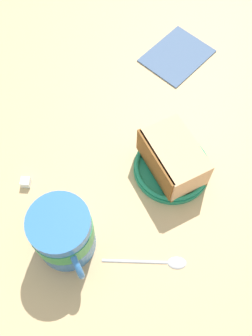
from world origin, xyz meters
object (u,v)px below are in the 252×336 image
Objects in this scene: tea_mug at (63,233)px; folded_napkin at (177,55)px; small_plate at (172,165)px; sugar_cube at (26,182)px; cake_slice at (173,157)px; teaspoon at (162,262)px.

folded_napkin is (-6.24, -43.17, -5.44)cm from tea_mug.
tea_mug reaches higher than small_plate.
cake_slice is at bearing -154.76° from sugar_cube.
small_plate is at bearing -123.48° from tea_mug.
tea_mug is (11.91, 18.10, 1.49)cm from cake_slice.
tea_mug is 7.09× the size of sugar_cube.
tea_mug is 43.96cm from folded_napkin.
sugar_cube is (22.60, 10.65, -3.50)cm from cake_slice.
tea_mug is at bearing 145.11° from sugar_cube.
small_plate is 25.24cm from sugar_cube.
small_plate is 0.99× the size of cake_slice.
cake_slice is 1.25× the size of tea_mug.
tea_mug is 16.07cm from teaspoon.
sugar_cube reaches higher than teaspoon.
cake_slice is at bearing 45.62° from small_plate.
folded_napkin is (5.86, -24.87, -0.58)cm from small_plate.
teaspoon is at bearing 102.01° from folded_napkin.
cake_slice is 8.83× the size of sugar_cube.
tea_mug is at bearing 81.78° from folded_napkin.
tea_mug reaches higher than teaspoon.
sugar_cube is at bearing -12.30° from teaspoon.
small_plate is at bearing -154.55° from sugar_cube.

